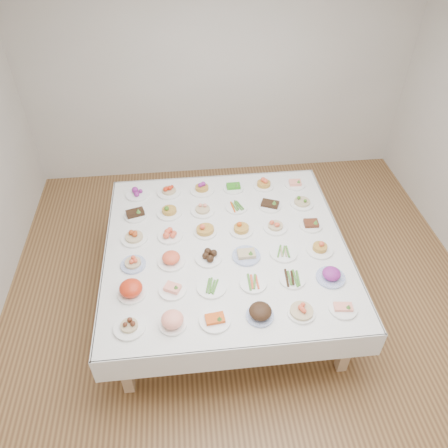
{
  "coord_description": "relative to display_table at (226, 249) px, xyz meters",
  "views": [
    {
      "loc": [
        -0.52,
        -2.86,
        3.64
      ],
      "look_at": [
        -0.18,
        0.26,
        0.88
      ],
      "focal_mm": 35.0,
      "sensor_mm": 36.0,
      "label": 1
    }
  ],
  "objects": [
    {
      "name": "dish_35",
      "position": [
        0.87,
        0.86,
        0.1
      ],
      "size": [
        0.22,
        0.22,
        0.09
      ],
      "color": "white",
      "rests_on": "display_table"
    },
    {
      "name": "dish_4",
      "position": [
        0.52,
        -0.87,
        0.13
      ],
      "size": [
        0.22,
        0.22,
        0.13
      ],
      "color": "white",
      "rests_on": "display_table"
    },
    {
      "name": "dish_33",
      "position": [
        0.18,
        0.87,
        0.1
      ],
      "size": [
        0.22,
        0.22,
        0.09
      ],
      "color": "white",
      "rests_on": "display_table"
    },
    {
      "name": "dish_8",
      "position": [
        -0.18,
        -0.53,
        0.09
      ],
      "size": [
        0.25,
        0.25,
        0.06
      ],
      "color": "white",
      "rests_on": "display_table"
    },
    {
      "name": "dish_28",
      "position": [
        0.52,
        0.52,
        0.11
      ],
      "size": [
        0.23,
        0.23,
        0.11
      ],
      "color": "white",
      "rests_on": "display_table"
    },
    {
      "name": "dish_10",
      "position": [
        0.53,
        -0.51,
        0.09
      ],
      "size": [
        0.22,
        0.22,
        0.06
      ],
      "color": "white",
      "rests_on": "display_table"
    },
    {
      "name": "dish_0",
      "position": [
        -0.86,
        -0.86,
        0.12
      ],
      "size": [
        0.25,
        0.25,
        0.12
      ],
      "color": "white",
      "rests_on": "display_table"
    },
    {
      "name": "dish_12",
      "position": [
        -0.86,
        -0.18,
        0.12
      ],
      "size": [
        0.22,
        0.22,
        0.12
      ],
      "color": "#4C66B2",
      "rests_on": "display_table"
    },
    {
      "name": "dish_22",
      "position": [
        0.51,
        0.18,
        0.13
      ],
      "size": [
        0.24,
        0.24,
        0.13
      ],
      "color": "white",
      "rests_on": "display_table"
    },
    {
      "name": "dish_31",
      "position": [
        -0.53,
        0.87,
        0.13
      ],
      "size": [
        0.26,
        0.26,
        0.15
      ],
      "color": "white",
      "rests_on": "display_table"
    },
    {
      "name": "dish_19",
      "position": [
        -0.52,
        0.17,
        0.11
      ],
      "size": [
        0.24,
        0.24,
        0.11
      ],
      "color": "white",
      "rests_on": "display_table"
    },
    {
      "name": "dish_25",
      "position": [
        -0.53,
        0.52,
        0.13
      ],
      "size": [
        0.26,
        0.26,
        0.14
      ],
      "color": "white",
      "rests_on": "display_table"
    },
    {
      "name": "dish_26",
      "position": [
        -0.18,
        0.51,
        0.13
      ],
      "size": [
        0.24,
        0.24,
        0.14
      ],
      "color": "white",
      "rests_on": "display_table"
    },
    {
      "name": "dish_3",
      "position": [
        0.18,
        -0.86,
        0.13
      ],
      "size": [
        0.24,
        0.24,
        0.14
      ],
      "color": "#4C66B2",
      "rests_on": "display_table"
    },
    {
      "name": "dish_32",
      "position": [
        -0.17,
        0.87,
        0.12
      ],
      "size": [
        0.26,
        0.26,
        0.14
      ],
      "color": "white",
      "rests_on": "display_table"
    },
    {
      "name": "dish_15",
      "position": [
        0.17,
        -0.18,
        0.11
      ],
      "size": [
        0.26,
        0.26,
        0.11
      ],
      "color": "#4C66B2",
      "rests_on": "display_table"
    },
    {
      "name": "dish_30",
      "position": [
        -0.86,
        0.87,
        0.11
      ],
      "size": [
        0.26,
        0.26,
        0.1
      ],
      "color": "white",
      "rests_on": "display_table"
    },
    {
      "name": "dish_18",
      "position": [
        -0.87,
        0.16,
        0.13
      ],
      "size": [
        0.25,
        0.25,
        0.15
      ],
      "color": "white",
      "rests_on": "display_table"
    },
    {
      "name": "dish_2",
      "position": [
        -0.18,
        -0.87,
        0.11
      ],
      "size": [
        0.25,
        0.25,
        0.1
      ],
      "color": "white",
      "rests_on": "display_table"
    },
    {
      "name": "dish_5",
      "position": [
        0.87,
        -0.87,
        0.1
      ],
      "size": [
        0.23,
        0.23,
        0.09
      ],
      "color": "white",
      "rests_on": "display_table"
    },
    {
      "name": "dish_17",
      "position": [
        0.87,
        -0.18,
        0.12
      ],
      "size": [
        0.25,
        0.25,
        0.13
      ],
      "color": "white",
      "rests_on": "display_table"
    },
    {
      "name": "dish_23",
      "position": [
        0.87,
        0.17,
        0.11
      ],
      "size": [
        0.22,
        0.22,
        0.1
      ],
      "color": "white",
      "rests_on": "display_table"
    },
    {
      "name": "dish_11",
      "position": [
        0.87,
        -0.53,
        0.13
      ],
      "size": [
        0.25,
        0.25,
        0.14
      ],
      "color": "#4C66B2",
      "rests_on": "display_table"
    },
    {
      "name": "dish_16",
      "position": [
        0.52,
        -0.18,
        0.08
      ],
      "size": [
        0.25,
        0.25,
        0.05
      ],
      "color": "white",
      "rests_on": "display_table"
    },
    {
      "name": "dish_13",
      "position": [
        -0.52,
        -0.18,
        0.13
      ],
      "size": [
        0.25,
        0.25,
        0.14
      ],
      "color": "white",
      "rests_on": "display_table"
    },
    {
      "name": "dish_9",
      "position": [
        0.18,
        -0.52,
        0.09
      ],
      "size": [
        0.23,
        0.23,
        0.06
      ],
      "color": "white",
      "rests_on": "display_table"
    },
    {
      "name": "dish_29",
      "position": [
        0.87,
        0.52,
        0.12
      ],
      "size": [
        0.24,
        0.24,
        0.13
      ],
      "color": "white",
      "rests_on": "display_table"
    },
    {
      "name": "dish_34",
      "position": [
        0.52,
        0.87,
        0.13
      ],
      "size": [
        0.22,
        0.22,
        0.13
      ],
      "color": "white",
      "rests_on": "display_table"
    },
    {
      "name": "room_envelope",
      "position": [
        0.18,
        -0.11,
        1.15
      ],
      "size": [
        5.02,
        5.02,
        2.81
      ],
      "color": "olive",
      "rests_on": "ground"
    },
    {
      "name": "dish_1",
      "position": [
        -0.52,
        -0.87,
        0.12
      ],
      "size": [
        0.22,
        0.22,
        0.13
      ],
      "color": "white",
      "rests_on": "display_table"
    },
    {
      "name": "dish_7",
      "position": [
        -0.51,
        -0.52,
        0.1
      ],
      "size": [
        0.23,
        0.23,
        0.09
      ],
      "color": "white",
      "rests_on": "display_table"
    },
    {
      "name": "dish_20",
      "position": [
        -0.18,
        0.18,
        0.13
      ],
      "size": [
        0.23,
        0.22,
        0.14
      ],
      "color": "white",
      "rests_on": "display_table"
    },
    {
      "name": "dish_14",
      "position": [
        -0.18,
        -0.17,
        0.11
      ],
      "size": [
        0.24,
        0.24,
        0.1
      ],
      "color": "white",
      "rests_on": "display_table"
    },
    {
      "name": "dish_6",
      "position": [
        -0.86,
        -0.52,
        0.13
      ],
      "size": [
        0.24,
        0.24,
        0.15
      ],
      "color": "white",
      "rests_on": "display_table"
    },
    {
      "name": "display_table",
      "position": [
        0.0,
        0.0,
        0.0
      ],
      "size": [
        2.29,
        2.29,
        0.75
      ],
      "color": "white",
      "rests_on": "ground"
    },
    {
      "name": "dish_21",
      "position": [
        0.17,
        0.16,
        0.12
      ],
      "size": [
        0.23,
        0.23,
        0.12
      ],
      "color": "white",
      "rests_on": "display_table"
    },
    {
      "name": "dish_24",
      "position": [
        -0.87,
        0.51,
        0.11
      ],
      "size": [
        0.23,
        0.23,
        0.1
      ],
      "color": "white",
      "rests_on": "display_table"
    },
    {
      "name": "dish_27",
      "position": [
        0.17,
        0.53,
        0.08
      ],
      "size": [
        0.22,
        0.22,
        0.05
      ],
      "color": "white",
      "rests_on": "display_table"
    }
  ]
}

